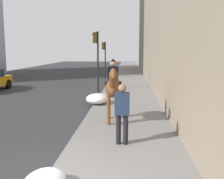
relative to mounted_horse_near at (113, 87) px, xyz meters
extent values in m
ellipsoid|color=brown|center=(0.08, 0.01, -0.04)|extent=(1.54, 0.66, 0.66)
cylinder|color=brown|center=(-0.36, -0.19, -0.77)|extent=(0.13, 0.13, 1.06)
cylinder|color=brown|center=(-0.38, 0.13, -0.77)|extent=(0.13, 0.13, 1.06)
cylinder|color=brown|center=(0.54, -0.12, -0.77)|extent=(0.13, 0.13, 1.06)
cylinder|color=brown|center=(0.52, 0.20, -0.77)|extent=(0.13, 0.13, 1.06)
cylinder|color=brown|center=(-0.69, -0.05, 0.31)|extent=(0.65, 0.32, 0.68)
ellipsoid|color=brown|center=(-0.90, -0.06, 0.56)|extent=(0.64, 0.26, 0.49)
cylinder|color=black|center=(0.79, 0.06, -0.14)|extent=(0.29, 0.12, 0.55)
cube|color=black|center=(0.13, 0.01, 0.14)|extent=(0.48, 0.63, 0.08)
cube|color=black|center=(0.13, 0.01, 0.46)|extent=(0.31, 0.40, 0.55)
sphere|color=tan|center=(0.13, 0.01, 0.85)|extent=(0.22, 0.22, 0.22)
cone|color=black|center=(0.13, 0.01, 0.97)|extent=(0.21, 0.21, 0.10)
cylinder|color=black|center=(-2.32, -0.29, -0.87)|extent=(0.14, 0.14, 0.85)
cylinder|color=black|center=(-2.33, -0.49, -0.87)|extent=(0.14, 0.14, 0.85)
cube|color=#1E2D47|center=(-2.32, -0.39, -0.13)|extent=(0.27, 0.41, 0.62)
sphere|color=#8C664C|center=(-2.32, -0.39, 0.30)|extent=(0.22, 0.22, 0.22)
cylinder|color=black|center=(9.01, 8.11, -1.09)|extent=(0.65, 0.24, 0.64)
cylinder|color=black|center=(8.01, 1.48, 0.56)|extent=(0.12, 0.12, 3.95)
cube|color=#2D280C|center=(8.01, 1.66, 2.13)|extent=(0.20, 0.24, 0.70)
sphere|color=red|center=(8.01, 1.79, 2.35)|extent=(0.14, 0.14, 0.14)
sphere|color=orange|center=(8.01, 1.79, 2.13)|extent=(0.14, 0.14, 0.14)
sphere|color=green|center=(8.01, 1.79, 1.91)|extent=(0.14, 0.14, 0.14)
cylinder|color=black|center=(16.18, 1.73, 0.36)|extent=(0.12, 0.12, 3.55)
cube|color=#2D280C|center=(16.18, 1.91, 1.73)|extent=(0.20, 0.24, 0.70)
sphere|color=red|center=(16.18, 2.04, 1.95)|extent=(0.14, 0.14, 0.14)
sphere|color=orange|center=(16.18, 2.04, 1.73)|extent=(0.14, 0.14, 0.14)
sphere|color=green|center=(16.18, 2.04, 1.51)|extent=(0.14, 0.14, 0.14)
ellipsoid|color=white|center=(3.35, 0.99, -1.05)|extent=(1.41, 1.09, 0.49)
camera|label=1|loc=(-9.52, -0.57, 1.32)|focal=42.69mm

